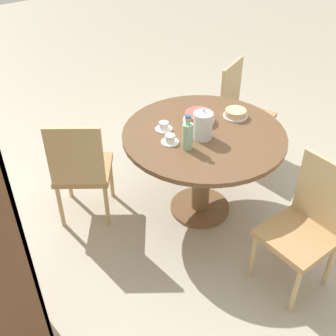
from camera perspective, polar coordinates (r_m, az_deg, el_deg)
The scene contains 11 objects.
ground_plane at distance 3.57m, azimuth 4.31°, elevation -5.47°, with size 14.00×14.00×0.00m, color #B2A893.
dining_table at distance 3.20m, azimuth 4.79°, elevation 2.43°, with size 1.21×1.21×0.75m.
chair_a at distance 4.02m, azimuth 9.99°, elevation 7.68°, with size 0.55×0.55×0.92m.
chair_b at distance 3.26m, azimuth -11.64°, elevation -0.08°, with size 0.59×0.59×0.92m.
chair_c at distance 2.87m, azimuth 18.12°, elevation -7.41°, with size 0.43×0.43×0.92m.
coffee_pot at distance 3.00m, azimuth 4.74°, elevation 5.88°, with size 0.14×0.14×0.24m.
water_bottle at distance 2.88m, azimuth 2.68°, elevation 4.44°, with size 0.07×0.07×0.26m.
cake_main at distance 3.25m, azimuth 4.21°, elevation 6.92°, with size 0.24×0.24×0.07m.
cake_second at distance 3.34m, azimuth 9.13°, elevation 7.29°, with size 0.19×0.19×0.06m.
cup_a at distance 3.13m, azimuth -0.57°, elevation 5.63°, with size 0.13×0.13×0.06m.
cup_b at distance 2.98m, azimuth 0.27°, elevation 3.88°, with size 0.13×0.13×0.06m.
Camera 1 is at (-1.97, 1.78, 2.39)m, focal length 45.00 mm.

